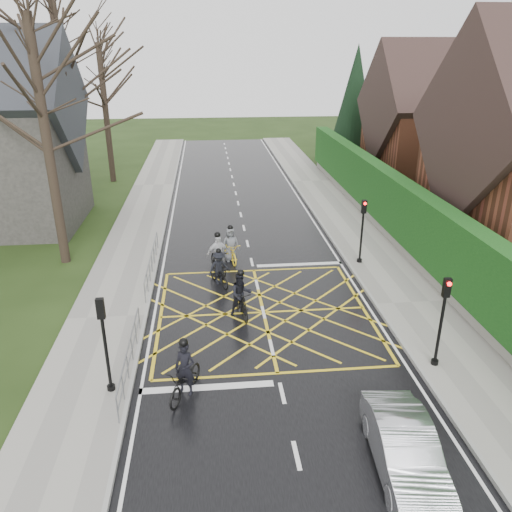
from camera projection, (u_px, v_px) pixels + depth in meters
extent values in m
plane|color=black|center=(263.00, 312.00, 19.59)|extent=(120.00, 120.00, 0.00)
cube|color=black|center=(263.00, 312.00, 19.59)|extent=(9.00, 80.00, 0.01)
cube|color=gray|center=(411.00, 304.00, 20.11)|extent=(3.00, 80.00, 0.15)
cube|color=gray|center=(107.00, 318.00, 19.02)|extent=(3.00, 80.00, 0.15)
cube|color=slate|center=(400.00, 242.00, 25.68)|extent=(0.50, 38.00, 0.70)
cube|color=#0F3711|center=(403.00, 210.00, 25.00)|extent=(0.90, 38.00, 2.80)
cube|color=brown|center=(437.00, 146.00, 36.32)|extent=(9.00, 8.00, 6.00)
cube|color=#2E1F1B|center=(442.00, 105.00, 35.20)|extent=(9.80, 8.80, 8.80)
cube|color=brown|center=(485.00, 65.00, 34.44)|extent=(0.70, 0.70, 1.60)
cylinder|color=black|center=(351.00, 158.00, 44.22)|extent=(0.50, 0.50, 1.20)
cone|color=black|center=(354.00, 106.00, 42.52)|extent=(4.60, 4.60, 10.00)
cube|color=#2D2B28|center=(1.00, 166.00, 28.03)|extent=(8.00, 7.00, 7.00)
cylinder|color=black|center=(48.00, 148.00, 22.16)|extent=(0.44, 0.44, 11.00)
cylinder|color=black|center=(68.00, 115.00, 29.22)|extent=(0.44, 0.44, 12.00)
cylinder|color=black|center=(106.00, 115.00, 37.02)|extent=(0.44, 0.44, 10.00)
cylinder|color=slate|center=(128.00, 346.00, 15.57)|extent=(0.05, 5.00, 0.05)
cylinder|color=slate|center=(130.00, 358.00, 15.74)|extent=(0.04, 5.00, 0.04)
cylinder|color=slate|center=(118.00, 413.00, 13.47)|extent=(0.04, 0.04, 1.00)
cylinder|color=slate|center=(139.00, 320.00, 18.06)|extent=(0.04, 0.04, 1.00)
cylinder|color=slate|center=(151.00, 255.00, 22.46)|extent=(0.05, 6.00, 0.05)
cylinder|color=slate|center=(152.00, 264.00, 22.63)|extent=(0.04, 6.00, 0.04)
cylinder|color=slate|center=(145.00, 295.00, 19.89)|extent=(0.04, 0.04, 1.00)
cylinder|color=slate|center=(157.00, 241.00, 25.40)|extent=(0.04, 0.04, 1.00)
cylinder|color=black|center=(362.00, 235.00, 23.34)|extent=(0.10, 0.10, 3.00)
cylinder|color=black|center=(359.00, 262.00, 23.86)|extent=(0.24, 0.24, 0.30)
cube|color=black|center=(364.00, 207.00, 22.80)|extent=(0.22, 0.16, 0.62)
sphere|color=#FF0C0C|center=(365.00, 204.00, 22.62)|extent=(0.14, 0.14, 0.14)
cylinder|color=black|center=(440.00, 328.00, 15.63)|extent=(0.10, 0.10, 3.00)
cylinder|color=black|center=(434.00, 364.00, 16.15)|extent=(0.24, 0.24, 0.30)
cube|color=black|center=(447.00, 288.00, 15.09)|extent=(0.22, 0.16, 0.62)
sphere|color=#FF0C0C|center=(449.00, 284.00, 14.91)|extent=(0.14, 0.14, 0.14)
cylinder|color=black|center=(106.00, 351.00, 14.42)|extent=(0.10, 0.10, 3.00)
cylinder|color=black|center=(111.00, 389.00, 14.94)|extent=(0.24, 0.24, 0.30)
cube|color=black|center=(100.00, 309.00, 13.88)|extent=(0.22, 0.16, 0.62)
sphere|color=#FF0C0C|center=(100.00, 301.00, 13.92)|extent=(0.14, 0.14, 0.14)
imported|color=black|center=(186.00, 381.00, 14.74)|extent=(1.42, 2.07, 1.03)
imported|color=black|center=(185.00, 368.00, 14.70)|extent=(0.75, 0.64, 1.75)
sphere|color=black|center=(183.00, 343.00, 14.35)|extent=(0.27, 0.27, 0.27)
imported|color=black|center=(241.00, 302.00, 19.14)|extent=(0.89, 1.98, 1.15)
imported|color=black|center=(241.00, 294.00, 19.12)|extent=(0.97, 0.82, 1.76)
sphere|color=black|center=(241.00, 273.00, 18.77)|extent=(0.28, 0.28, 0.28)
imported|color=black|center=(219.00, 275.00, 21.73)|extent=(1.26, 1.81, 0.90)
imported|color=black|center=(219.00, 268.00, 21.70)|extent=(1.14, 0.93, 1.53)
sphere|color=black|center=(218.00, 251.00, 21.40)|extent=(0.24, 0.24, 0.24)
imported|color=black|center=(218.00, 261.00, 22.81)|extent=(1.13, 2.05, 1.19)
imported|color=silver|center=(218.00, 254.00, 22.78)|extent=(1.15, 0.75, 1.82)
sphere|color=black|center=(217.00, 235.00, 22.43)|extent=(0.28, 0.28, 0.28)
imported|color=gold|center=(231.00, 252.00, 24.11)|extent=(1.06, 1.99, 0.99)
imported|color=#56585D|center=(231.00, 244.00, 24.06)|extent=(0.92, 0.71, 1.69)
sphere|color=black|center=(230.00, 228.00, 23.73)|extent=(0.26, 0.26, 0.26)
imported|color=#BBBDC3|center=(405.00, 450.00, 12.04)|extent=(1.65, 3.99, 1.28)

